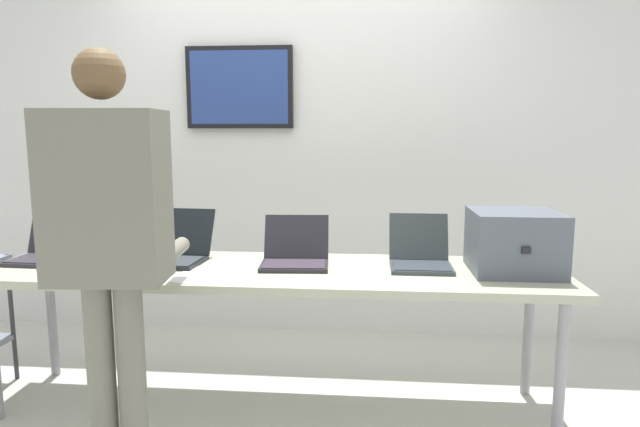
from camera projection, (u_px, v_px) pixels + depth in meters
ground at (274, 409)px, 2.84m from camera, size 8.00×8.00×0.04m
back_wall at (298, 154)px, 3.76m from camera, size 8.00×0.11×2.49m
workbench at (272, 277)px, 2.73m from camera, size 2.87×0.70×0.73m
equipment_box at (514, 242)px, 2.63m from camera, size 0.41×0.40×0.30m
laptop_station_0 at (51, 250)px, 2.88m from camera, size 0.37×0.34×0.24m
laptop_station_1 at (173, 250)px, 2.87m from camera, size 0.38×0.41×0.26m
laptop_station_2 at (295, 254)px, 2.79m from camera, size 0.36×0.36×0.24m
laptop_station_3 at (420, 255)px, 2.75m from camera, size 0.30×0.34×0.25m
person at (109, 227)px, 2.11m from camera, size 0.47×0.61×1.71m
coffee_mug at (104, 269)px, 2.54m from camera, size 0.07×0.07×0.08m
paper_sheet at (198, 275)px, 2.59m from camera, size 0.27×0.34×0.00m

